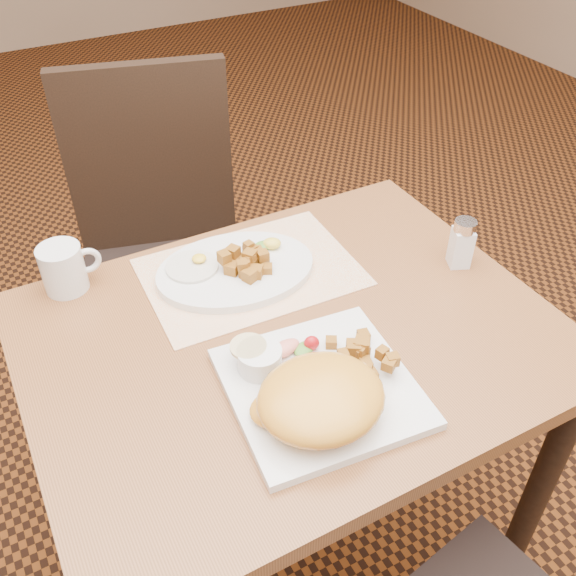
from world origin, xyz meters
The scene contains 15 objects.
ground centered at (0.00, 0.00, 0.00)m, with size 8.00×8.00×0.00m, color black.
table centered at (0.00, 0.00, 0.64)m, with size 0.90×0.70×0.75m.
chair_far centered at (-0.03, 0.66, 0.54)m, with size 0.52×0.52×0.97m.
placemat centered at (0.01, 0.18, 0.75)m, with size 0.40×0.28×0.00m, color white.
plate_square centered at (-0.03, -0.14, 0.76)m, with size 0.28×0.28×0.02m, color silver.
plate_oval centered at (-0.02, 0.19, 0.76)m, with size 0.30×0.23×0.02m, color silver, non-canonical shape.
hollandaise_mound centered at (-0.06, -0.19, 0.80)m, with size 0.19×0.17×0.07m.
ramekin centered at (-0.09, -0.06, 0.79)m, with size 0.08×0.08×0.04m.
garnish_sq centered at (-0.03, -0.06, 0.78)m, with size 0.09×0.06×0.03m.
fried_egg centered at (-0.09, 0.23, 0.77)m, with size 0.10×0.10×0.02m.
garnish_ov centered at (0.06, 0.22, 0.78)m, with size 0.06×0.04×0.02m.
salt_shaker centered at (0.38, 0.02, 0.80)m, with size 0.06×0.06×0.10m.
coffee_mug centered at (-0.31, 0.30, 0.80)m, with size 0.11×0.08×0.09m.
home_fries_sq centered at (0.05, -0.13, 0.78)m, with size 0.09×0.12×0.04m.
home_fries_ov centered at (0.00, 0.18, 0.78)m, with size 0.10×0.10×0.04m.
Camera 1 is at (-0.39, -0.71, 1.51)m, focal length 40.00 mm.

